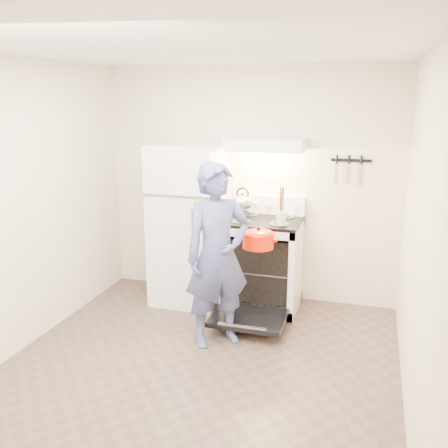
{
  "coord_description": "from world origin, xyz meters",
  "views": [
    {
      "loc": [
        1.27,
        -3.38,
        2.17
      ],
      "look_at": [
        -0.05,
        1.0,
        1.0
      ],
      "focal_mm": 40.0,
      "sensor_mm": 36.0,
      "label": 1
    }
  ],
  "objects_px": {
    "refrigerator": "(189,224)",
    "stove_body": "(263,265)",
    "dutch_oven": "(258,241)",
    "tea_kettle": "(243,202)",
    "person": "(218,256)"
  },
  "relations": [
    {
      "from": "stove_body",
      "to": "tea_kettle",
      "type": "height_order",
      "value": "tea_kettle"
    },
    {
      "from": "tea_kettle",
      "to": "refrigerator",
      "type": "bearing_deg",
      "value": -168.76
    },
    {
      "from": "tea_kettle",
      "to": "person",
      "type": "height_order",
      "value": "person"
    },
    {
      "from": "dutch_oven",
      "to": "refrigerator",
      "type": "bearing_deg",
      "value": 148.44
    },
    {
      "from": "refrigerator",
      "to": "dutch_oven",
      "type": "bearing_deg",
      "value": -31.56
    },
    {
      "from": "person",
      "to": "dutch_oven",
      "type": "height_order",
      "value": "person"
    },
    {
      "from": "stove_body",
      "to": "dutch_oven",
      "type": "xyz_separation_m",
      "value": [
        0.08,
        -0.57,
        0.43
      ]
    },
    {
      "from": "stove_body",
      "to": "dutch_oven",
      "type": "height_order",
      "value": "dutch_oven"
    },
    {
      "from": "stove_body",
      "to": "tea_kettle",
      "type": "bearing_deg",
      "value": 160.6
    },
    {
      "from": "refrigerator",
      "to": "dutch_oven",
      "type": "distance_m",
      "value": 1.04
    },
    {
      "from": "tea_kettle",
      "to": "dutch_oven",
      "type": "height_order",
      "value": "tea_kettle"
    },
    {
      "from": "refrigerator",
      "to": "stove_body",
      "type": "xyz_separation_m",
      "value": [
        0.81,
        0.02,
        -0.39
      ]
    },
    {
      "from": "tea_kettle",
      "to": "dutch_oven",
      "type": "relative_size",
      "value": 0.85
    },
    {
      "from": "person",
      "to": "dutch_oven",
      "type": "xyz_separation_m",
      "value": [
        0.29,
        0.33,
        0.07
      ]
    },
    {
      "from": "refrigerator",
      "to": "tea_kettle",
      "type": "xyz_separation_m",
      "value": [
        0.56,
        0.11,
        0.25
      ]
    }
  ]
}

